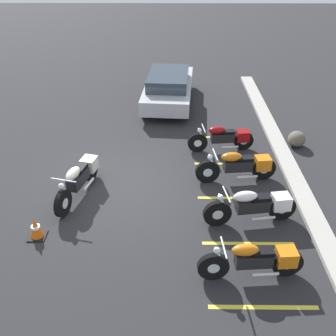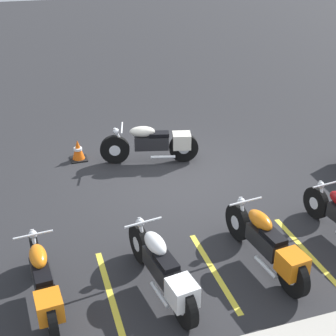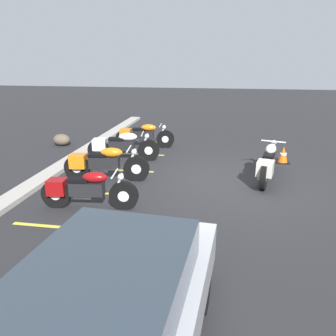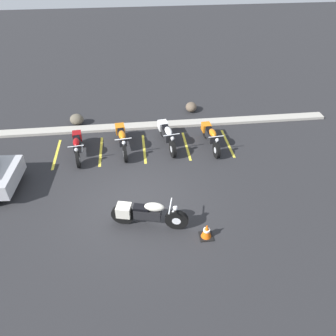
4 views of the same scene
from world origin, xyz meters
The scene contains 9 objects.
ground centered at (0.00, 0.00, 0.00)m, with size 60.00×60.00×0.00m, color #262628.
motorcycle_cream_featured centered at (0.29, -0.94, 0.49)m, with size 2.32×0.91×0.93m.
parked_bike_1 centered at (-0.39, 3.41, 0.48)m, with size 0.68×2.29×0.90m.
parked_bike_2 centered at (1.43, 3.50, 0.48)m, with size 0.74×2.28×0.90m.
parked_bike_3 centered at (3.19, 3.21, 0.45)m, with size 0.61×2.17×0.85m.
traffic_cone centered at (2.04, -1.62, 0.24)m, with size 0.40×0.40×0.52m.
stall_line_1 centered at (-1.28, 3.25, 0.00)m, with size 0.10×2.10×0.00m, color gold.
stall_line_2 centered at (0.47, 3.25, 0.00)m, with size 0.10×2.10×0.00m, color gold.
stall_line_3 centered at (2.23, 3.25, 0.00)m, with size 0.10×2.10×0.00m, color gold.
Camera 2 is at (3.04, 8.84, 5.12)m, focal length 50.00 mm.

